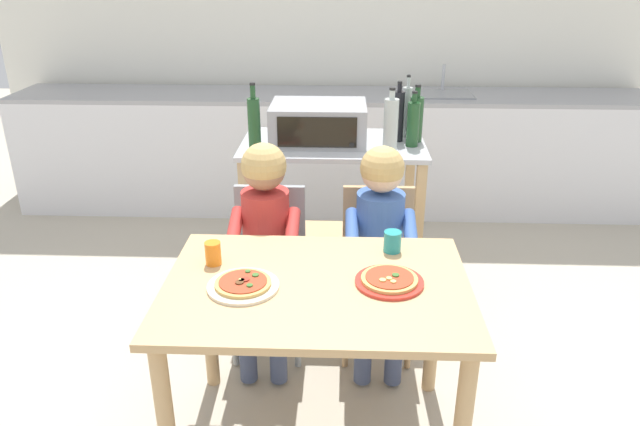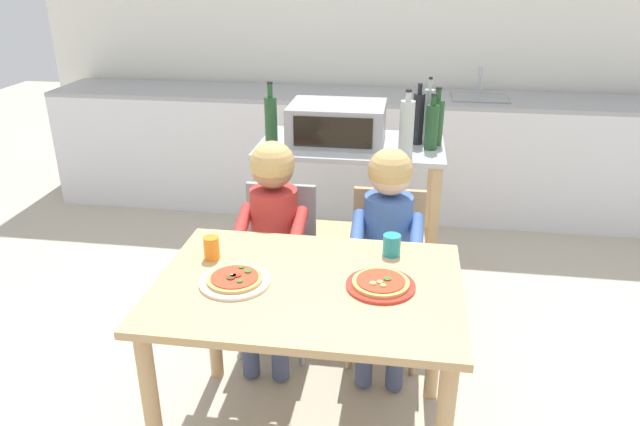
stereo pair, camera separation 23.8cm
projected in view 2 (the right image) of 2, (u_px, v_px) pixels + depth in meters
The scene contains 20 objects.
ground_plane at pixel (341, 295), 3.50m from camera, with size 11.46×11.46×0.00m, color #B7AD99.
back_wall_tiled at pixel (370, 24), 4.58m from camera, with size 5.28×0.12×2.70m.
kitchen_counter at pixel (363, 152), 4.56m from camera, with size 4.75×0.60×1.09m.
kitchen_island_cart at pixel (350, 196), 3.30m from camera, with size 0.98×0.58×0.91m.
toaster_oven at pixel (337, 123), 3.16m from camera, with size 0.50×0.38×0.21m.
bottle_brown_beer at pixel (418, 118), 3.12m from camera, with size 0.06×0.06×0.32m.
bottle_tall_green_wine at pixel (432, 126), 3.03m from camera, with size 0.06×0.06×0.29m.
bottle_squat_spirits at pixel (436, 121), 3.11m from camera, with size 0.07×0.07×0.30m.
bottle_slim_sauce at pixel (407, 128), 2.91m from camera, with size 0.07×0.07×0.34m.
bottle_clear_vinegar at pixel (271, 122), 3.02m from camera, with size 0.06×0.06×0.35m.
bottle_dark_olive_oil at pixel (428, 114), 3.19m from camera, with size 0.05×0.05×0.34m.
dining_table at pixel (308, 310), 2.21m from camera, with size 1.12×0.79×0.74m.
dining_chair_left at pixel (278, 256), 2.92m from camera, with size 0.36×0.36×0.81m.
dining_chair_right at pixel (386, 262), 2.85m from camera, with size 0.36×0.36×0.81m.
child_in_red_shirt at pixel (272, 226), 2.73m from camera, with size 0.32×0.42×1.06m.
child_in_blue_striped_shirt at pixel (387, 234), 2.67m from camera, with size 0.32×0.42×1.05m.
pizza_plate_cream at pixel (235, 280), 2.16m from camera, with size 0.26×0.26×0.03m.
pizza_plate_red_rimmed at pixel (381, 284), 2.14m from camera, with size 0.25×0.25×0.03m.
drinking_cup_orange at pixel (212, 248), 2.33m from camera, with size 0.06×0.06×0.09m, color orange.
drinking_cup_teal at pixel (392, 245), 2.36m from camera, with size 0.07×0.07×0.09m, color teal.
Camera 2 is at (0.32, -1.86, 1.83)m, focal length 33.37 mm.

